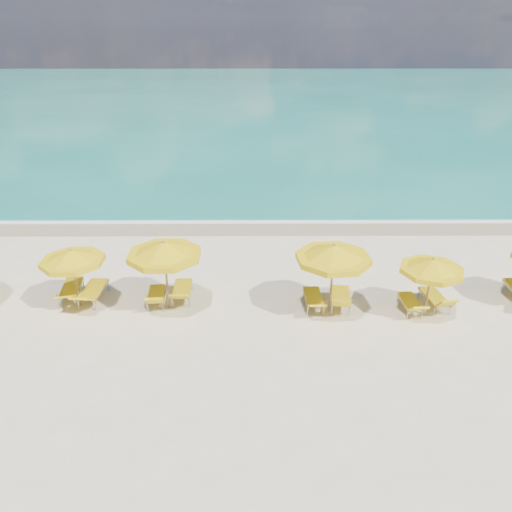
{
  "coord_description": "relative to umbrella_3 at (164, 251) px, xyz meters",
  "views": [
    {
      "loc": [
        -0.08,
        -14.74,
        8.96
      ],
      "look_at": [
        0.0,
        1.5,
        1.2
      ],
      "focal_mm": 35.0,
      "sensor_mm": 36.0,
      "label": 1
    }
  ],
  "objects": [
    {
      "name": "ocean",
      "position": [
        2.99,
        48.06,
        -2.15
      ],
      "size": [
        120.0,
        80.0,
        0.3
      ],
      "primitive_type": "cube",
      "color": "#147161",
      "rests_on": "ground"
    },
    {
      "name": "foam_line",
      "position": [
        2.99,
        8.26,
        -2.15
      ],
      "size": [
        120.0,
        1.2,
        0.03
      ],
      "primitive_type": "cube",
      "color": "white",
      "rests_on": "ground"
    },
    {
      "name": "lounger_5_left",
      "position": [
        8.19,
        -0.27,
        -1.95
      ],
      "size": [
        0.62,
        1.63,
        0.73
      ],
      "rotation": [
        0.0,
        0.0,
        0.05
      ],
      "color": "#A5A8AD",
      "rests_on": "ground"
    },
    {
      "name": "lounger_4_right",
      "position": [
        5.86,
        -0.0,
        -1.92
      ],
      "size": [
        0.86,
        1.89,
        0.9
      ],
      "rotation": [
        0.0,
        0.0,
        -0.14
      ],
      "color": "#A5A8AD",
      "rests_on": "ground"
    },
    {
      "name": "lounger_3_right",
      "position": [
        0.4,
        0.55,
        -1.92
      ],
      "size": [
        0.69,
        1.88,
        0.83
      ],
      "rotation": [
        0.0,
        0.0,
        0.04
      ],
      "color": "#A5A8AD",
      "rests_on": "ground"
    },
    {
      "name": "umbrella_5",
      "position": [
        8.62,
        -0.48,
        -0.35
      ],
      "size": [
        2.1,
        2.1,
        2.11
      ],
      "rotation": [
        0.0,
        0.0,
        0.01
      ],
      "color": "#9F754F",
      "rests_on": "ground"
    },
    {
      "name": "whitecap_near",
      "position": [
        -3.01,
        17.06,
        -2.15
      ],
      "size": [
        14.0,
        0.36,
        0.05
      ],
      "primitive_type": "cube",
      "color": "white",
      "rests_on": "ground"
    },
    {
      "name": "lounger_4_left",
      "position": [
        4.95,
        0.01,
        -1.94
      ],
      "size": [
        0.64,
        1.8,
        0.72
      ],
      "rotation": [
        0.0,
        0.0,
        0.03
      ],
      "color": "#A5A8AD",
      "rests_on": "ground"
    },
    {
      "name": "umbrella_4",
      "position": [
        5.47,
        -0.28,
        -0.0
      ],
      "size": [
        3.07,
        3.07,
        2.52
      ],
      "rotation": [
        0.0,
        0.0,
        -0.28
      ],
      "color": "#9F754F",
      "rests_on": "ground"
    },
    {
      "name": "umbrella_3",
      "position": [
        0.0,
        0.0,
        0.0
      ],
      "size": [
        3.28,
        3.28,
        2.52
      ],
      "rotation": [
        0.0,
        0.0,
        0.41
      ],
      "color": "#9F754F",
      "rests_on": "ground"
    },
    {
      "name": "umbrella_2",
      "position": [
        -3.08,
        0.14,
        -0.3
      ],
      "size": [
        2.78,
        2.78,
        2.16
      ],
      "rotation": [
        0.0,
        0.0,
        -0.38
      ],
      "color": "#9F754F",
      "rests_on": "ground"
    },
    {
      "name": "lounger_5_right",
      "position": [
        9.09,
        -0.02,
        -1.93
      ],
      "size": [
        0.83,
        1.81,
        0.86
      ],
      "rotation": [
        0.0,
        0.0,
        0.14
      ],
      "color": "#A5A8AD",
      "rests_on": "ground"
    },
    {
      "name": "lounger_3_left",
      "position": [
        -0.45,
        0.24,
        -1.94
      ],
      "size": [
        0.72,
        1.71,
        0.8
      ],
      "rotation": [
        0.0,
        0.0,
        0.1
      ],
      "color": "#A5A8AD",
      "rests_on": "ground"
    },
    {
      "name": "lounger_2_left",
      "position": [
        -3.52,
        0.69,
        -1.92
      ],
      "size": [
        0.87,
        1.99,
        0.72
      ],
      "rotation": [
        0.0,
        0.0,
        0.14
      ],
      "color": "#A5A8AD",
      "rests_on": "ground"
    },
    {
      "name": "whitecap_far",
      "position": [
        10.99,
        24.06,
        -2.15
      ],
      "size": [
        18.0,
        0.3,
        0.05
      ],
      "primitive_type": "cube",
      "color": "white",
      "rests_on": "ground"
    },
    {
      "name": "lounger_2_right",
      "position": [
        -2.71,
        0.45,
        -1.9
      ],
      "size": [
        0.79,
        2.08,
        0.83
      ],
      "rotation": [
        0.0,
        0.0,
        -0.06
      ],
      "color": "#A5A8AD",
      "rests_on": "ground"
    },
    {
      "name": "wet_sand_band",
      "position": [
        2.99,
        7.46,
        -2.15
      ],
      "size": [
        120.0,
        2.6,
        0.01
      ],
      "primitive_type": "cube",
      "color": "tan",
      "rests_on": "ground"
    },
    {
      "name": "ground_plane",
      "position": [
        2.99,
        0.06,
        -2.15
      ],
      "size": [
        120.0,
        120.0,
        0.0
      ],
      "primitive_type": "plane",
      "color": "beige"
    }
  ]
}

